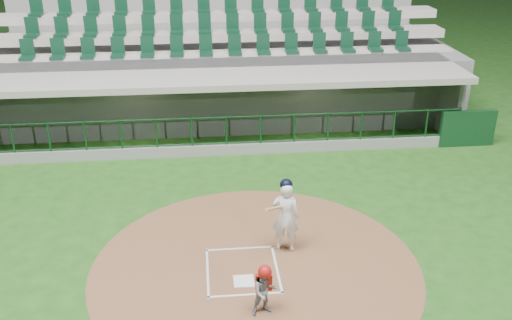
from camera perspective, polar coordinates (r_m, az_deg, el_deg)
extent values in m
plane|color=#1C4914|center=(12.82, -1.48, -10.24)|extent=(120.00, 120.00, 0.00)
cylinder|color=brown|center=(12.67, -0.04, -10.66)|extent=(7.20, 7.20, 0.01)
cube|color=white|center=(12.24, -1.23, -12.02)|extent=(0.43, 0.43, 0.02)
cube|color=silver|center=(12.54, -4.86, -11.12)|extent=(0.05, 1.80, 0.01)
cube|color=white|center=(12.63, 2.08, -10.76)|extent=(0.05, 1.80, 0.01)
cube|color=silver|center=(13.26, -1.67, -8.84)|extent=(1.55, 0.05, 0.01)
cube|color=white|center=(11.88, -1.05, -13.32)|extent=(1.55, 0.05, 0.01)
cube|color=slate|center=(19.66, -3.14, 0.91)|extent=(15.00, 3.00, 0.10)
cube|color=gray|center=(20.66, -3.46, 6.24)|extent=(15.00, 0.20, 2.70)
cube|color=beige|center=(20.46, -3.46, 6.80)|extent=(13.50, 0.04, 0.90)
cube|color=slate|center=(20.82, 17.93, 5.23)|extent=(0.20, 3.00, 2.70)
cube|color=gray|center=(18.46, -3.31, 8.73)|extent=(15.40, 3.50, 0.20)
cube|color=slate|center=(17.96, -2.94, 0.99)|extent=(15.00, 0.15, 0.40)
cube|color=black|center=(17.39, -3.06, 5.75)|extent=(15.00, 0.01, 0.95)
cube|color=brown|center=(20.52, -3.31, 2.78)|extent=(12.75, 0.40, 0.45)
cube|color=white|center=(18.86, -12.57, 8.12)|extent=(1.30, 0.35, 0.04)
cube|color=white|center=(19.09, 5.80, 8.77)|extent=(1.30, 0.35, 0.04)
cube|color=black|center=(19.67, 20.39, 2.98)|extent=(1.80, 0.18, 1.20)
imported|color=#AD1D12|center=(20.33, -14.28, 3.74)|extent=(1.23, 0.88, 1.72)
imported|color=#A61911|center=(19.99, -8.22, 3.79)|extent=(1.02, 0.59, 1.64)
imported|color=#AC1612|center=(20.01, 3.11, 4.42)|extent=(0.97, 0.67, 1.90)
imported|color=#B42113|center=(21.18, 12.60, 4.65)|extent=(1.60, 1.04, 1.65)
cube|color=slate|center=(22.14, -3.67, 8.31)|extent=(17.00, 6.50, 2.50)
cube|color=#AAA499|center=(20.40, -3.58, 10.24)|extent=(16.60, 0.95, 0.30)
cube|color=#9E988F|center=(21.19, -3.73, 12.31)|extent=(16.60, 0.95, 0.30)
cube|color=#A9A298|center=(22.02, -3.88, 14.23)|extent=(16.60, 0.95, 0.30)
cube|color=gray|center=(25.08, -4.09, 13.44)|extent=(17.00, 0.25, 5.05)
imported|color=white|center=(12.81, 2.96, -5.68)|extent=(0.71, 0.57, 1.71)
sphere|color=black|center=(12.43, 3.04, -2.51)|extent=(0.28, 0.28, 0.28)
cylinder|color=tan|center=(12.38, 2.02, -4.79)|extent=(0.58, 0.79, 0.39)
imported|color=gray|center=(11.14, 0.87, -13.01)|extent=(0.56, 0.48, 1.01)
sphere|color=#AF1512|center=(10.87, 0.89, -11.11)|extent=(0.26, 0.26, 0.26)
cube|color=maroon|center=(11.20, 0.79, -12.13)|extent=(0.32, 0.10, 0.35)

